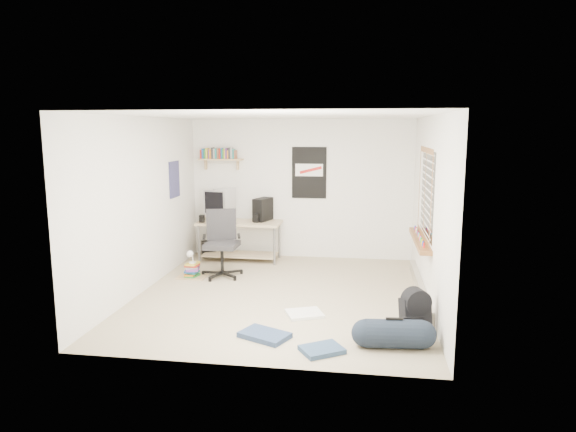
# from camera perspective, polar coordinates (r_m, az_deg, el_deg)

# --- Properties ---
(floor) EXTENTS (4.00, 4.50, 0.01)m
(floor) POSITION_cam_1_polar(r_m,az_deg,el_deg) (7.38, -0.78, -8.76)
(floor) COLOR gray
(floor) RESTS_ON ground
(ceiling) EXTENTS (4.00, 4.50, 0.01)m
(ceiling) POSITION_cam_1_polar(r_m,az_deg,el_deg) (7.00, -0.83, 11.12)
(ceiling) COLOR white
(ceiling) RESTS_ON ground
(back_wall) EXTENTS (4.00, 0.01, 2.50)m
(back_wall) POSITION_cam_1_polar(r_m,az_deg,el_deg) (9.29, 1.44, 3.00)
(back_wall) COLOR silver
(back_wall) RESTS_ON ground
(left_wall) EXTENTS (0.01, 4.50, 2.50)m
(left_wall) POSITION_cam_1_polar(r_m,az_deg,el_deg) (7.66, -15.77, 1.22)
(left_wall) COLOR silver
(left_wall) RESTS_ON ground
(right_wall) EXTENTS (0.01, 4.50, 2.50)m
(right_wall) POSITION_cam_1_polar(r_m,az_deg,el_deg) (7.05, 15.51, 0.52)
(right_wall) COLOR silver
(right_wall) RESTS_ON ground
(desk) EXTENTS (1.55, 0.86, 0.67)m
(desk) POSITION_cam_1_polar(r_m,az_deg,el_deg) (9.22, -5.37, -2.67)
(desk) COLOR tan
(desk) RESTS_ON floor
(monitor_left) EXTENTS (0.41, 0.18, 0.44)m
(monitor_left) POSITION_cam_1_polar(r_m,az_deg,el_deg) (9.19, -8.19, 0.56)
(monitor_left) COLOR #9A999E
(monitor_left) RESTS_ON desk
(monitor_right) EXTENTS (0.40, 0.31, 0.45)m
(monitor_right) POSITION_cam_1_polar(r_m,az_deg,el_deg) (9.36, -7.04, 0.80)
(monitor_right) COLOR #A6A5AA
(monitor_right) RESTS_ON desk
(pc_tower) EXTENTS (0.32, 0.46, 0.44)m
(pc_tower) POSITION_cam_1_polar(r_m,az_deg,el_deg) (9.20, -2.81, 0.65)
(pc_tower) COLOR black
(pc_tower) RESTS_ON desk
(keyboard) EXTENTS (0.39, 0.25, 0.02)m
(keyboard) POSITION_cam_1_polar(r_m,az_deg,el_deg) (8.98, -6.87, -0.99)
(keyboard) COLOR black
(keyboard) RESTS_ON desk
(speaker_left) EXTENTS (0.09, 0.09, 0.16)m
(speaker_left) POSITION_cam_1_polar(r_m,az_deg,el_deg) (9.15, -9.54, -0.39)
(speaker_left) COLOR black
(speaker_left) RESTS_ON desk
(speaker_right) EXTENTS (0.11, 0.11, 0.18)m
(speaker_right) POSITION_cam_1_polar(r_m,az_deg,el_deg) (9.04, -3.53, -0.34)
(speaker_right) COLOR black
(speaker_right) RESTS_ON desk
(office_chair) EXTENTS (0.86, 0.86, 1.06)m
(office_chair) POSITION_cam_1_polar(r_m,az_deg,el_deg) (8.20, -7.37, -3.36)
(office_chair) COLOR #272629
(office_chair) RESTS_ON floor
(wall_shelf) EXTENTS (0.80, 0.22, 0.24)m
(wall_shelf) POSITION_cam_1_polar(r_m,az_deg,el_deg) (9.42, -7.47, 6.25)
(wall_shelf) COLOR tan
(wall_shelf) RESTS_ON back_wall
(poster_back_wall) EXTENTS (0.62, 0.03, 0.92)m
(poster_back_wall) POSITION_cam_1_polar(r_m,az_deg,el_deg) (9.22, 2.36, 4.82)
(poster_back_wall) COLOR black
(poster_back_wall) RESTS_ON back_wall
(poster_left_wall) EXTENTS (0.02, 0.42, 0.60)m
(poster_left_wall) POSITION_cam_1_polar(r_m,az_deg,el_deg) (8.72, -12.51, 3.99)
(poster_left_wall) COLOR navy
(poster_left_wall) RESTS_ON left_wall
(window) EXTENTS (0.10, 1.50, 1.26)m
(window) POSITION_cam_1_polar(r_m,az_deg,el_deg) (7.31, 14.87, 2.45)
(window) COLOR brown
(window) RESTS_ON right_wall
(baseboard_heater) EXTENTS (0.08, 2.50, 0.18)m
(baseboard_heater) POSITION_cam_1_polar(r_m,az_deg,el_deg) (7.59, 14.47, -7.79)
(baseboard_heater) COLOR #B7B2A8
(baseboard_heater) RESTS_ON floor
(backpack) EXTENTS (0.39, 0.35, 0.43)m
(backpack) POSITION_cam_1_polar(r_m,az_deg,el_deg) (6.17, 13.96, -10.79)
(backpack) COLOR black
(backpack) RESTS_ON floor
(duffel_bag) EXTENTS (0.34, 0.34, 0.61)m
(duffel_bag) POSITION_cam_1_polar(r_m,az_deg,el_deg) (5.76, 11.67, -12.84)
(duffel_bag) COLOR black
(duffel_bag) RESTS_ON floor
(tshirt) EXTENTS (0.54, 0.50, 0.04)m
(tshirt) POSITION_cam_1_polar(r_m,az_deg,el_deg) (6.60, 1.84, -10.78)
(tshirt) COLOR silver
(tshirt) RESTS_ON floor
(jeans_a) EXTENTS (0.63, 0.54, 0.06)m
(jeans_a) POSITION_cam_1_polar(r_m,az_deg,el_deg) (5.94, -2.62, -13.08)
(jeans_a) COLOR navy
(jeans_a) RESTS_ON floor
(jeans_b) EXTENTS (0.53, 0.50, 0.05)m
(jeans_b) POSITION_cam_1_polar(r_m,az_deg,el_deg) (5.60, 3.78, -14.60)
(jeans_b) COLOR navy
(jeans_b) RESTS_ON floor
(book_stack) EXTENTS (0.53, 0.48, 0.30)m
(book_stack) POSITION_cam_1_polar(r_m,az_deg,el_deg) (8.32, -10.64, -5.68)
(book_stack) COLOR olive
(book_stack) RESTS_ON floor
(desk_lamp) EXTENTS (0.18, 0.22, 0.19)m
(desk_lamp) POSITION_cam_1_polar(r_m,az_deg,el_deg) (8.24, -10.60, -4.18)
(desk_lamp) COLOR white
(desk_lamp) RESTS_ON book_stack
(subwoofer) EXTENTS (0.33, 0.33, 0.28)m
(subwoofer) POSITION_cam_1_polar(r_m,az_deg,el_deg) (9.59, -8.79, -3.64)
(subwoofer) COLOR black
(subwoofer) RESTS_ON floor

